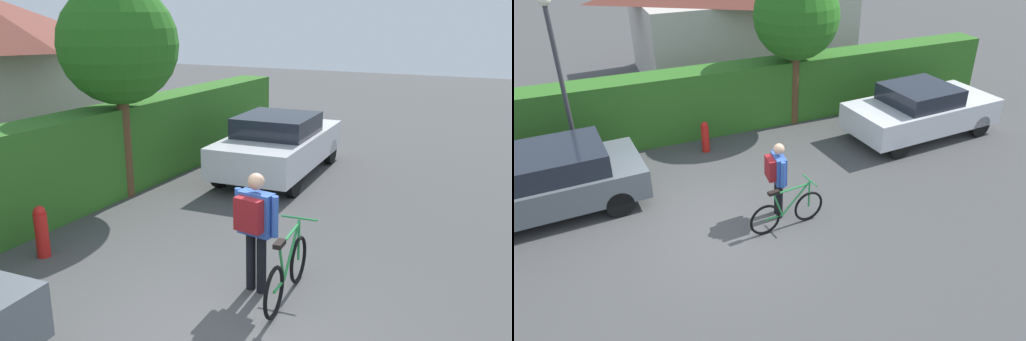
% 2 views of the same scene
% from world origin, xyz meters
% --- Properties ---
extents(ground_plane, '(60.00, 60.00, 0.00)m').
position_xyz_m(ground_plane, '(0.00, 0.00, 0.00)').
color(ground_plane, '#474747').
extents(hedge_row, '(19.94, 0.90, 1.78)m').
position_xyz_m(hedge_row, '(0.00, 4.53, 0.89)').
color(hedge_row, '#326C23').
rests_on(hedge_row, ground).
extents(house_distant, '(7.57, 4.67, 4.28)m').
position_xyz_m(house_distant, '(3.83, 9.32, 2.19)').
color(house_distant, beige).
rests_on(house_distant, ground).
extents(parked_car_near, '(4.30, 2.08, 1.37)m').
position_xyz_m(parked_car_near, '(-3.22, 2.05, 0.72)').
color(parked_car_near, slate).
rests_on(parked_car_near, ground).
extents(parked_car_far, '(4.18, 2.08, 1.41)m').
position_xyz_m(parked_car_far, '(6.23, 2.05, 0.73)').
color(parked_car_far, silver).
rests_on(parked_car_far, ground).
extents(bicycle, '(1.63, 0.50, 0.94)m').
position_xyz_m(bicycle, '(1.14, -0.39, 0.37)').
color(bicycle, black).
rests_on(bicycle, ground).
extents(person_rider, '(0.39, 0.65, 1.63)m').
position_xyz_m(person_rider, '(1.11, 0.06, 0.98)').
color(person_rider, black).
rests_on(person_rider, ground).
extents(street_lamp, '(0.28, 0.28, 4.10)m').
position_xyz_m(street_lamp, '(-2.42, 3.45, 2.66)').
color(street_lamp, '#38383D').
rests_on(street_lamp, ground).
extents(tree_kerbside, '(2.28, 2.28, 4.15)m').
position_xyz_m(tree_kerbside, '(3.48, 4.14, 2.99)').
color(tree_kerbside, brown).
rests_on(tree_kerbside, ground).
extents(fire_hydrant, '(0.20, 0.20, 0.81)m').
position_xyz_m(fire_hydrant, '(0.62, 3.40, 0.41)').
color(fire_hydrant, red).
rests_on(fire_hydrant, ground).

